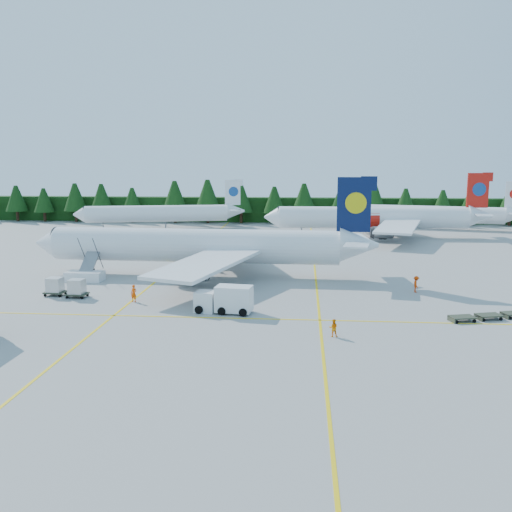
# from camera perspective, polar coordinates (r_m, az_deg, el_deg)

# --- Properties ---
(ground) EXTENTS (320.00, 320.00, 0.00)m
(ground) POSITION_cam_1_polar(r_m,az_deg,el_deg) (60.52, 0.54, -4.76)
(ground) COLOR #9C9C97
(ground) RESTS_ON ground
(taxi_stripe_a) EXTENTS (0.25, 120.00, 0.01)m
(taxi_stripe_a) POSITION_cam_1_polar(r_m,az_deg,el_deg) (81.97, -8.22, -1.08)
(taxi_stripe_a) COLOR yellow
(taxi_stripe_a) RESTS_ON ground
(taxi_stripe_b) EXTENTS (0.25, 120.00, 0.01)m
(taxi_stripe_b) POSITION_cam_1_polar(r_m,az_deg,el_deg) (79.91, 5.90, -1.30)
(taxi_stripe_b) COLOR yellow
(taxi_stripe_b) RESTS_ON ground
(taxi_stripe_cross) EXTENTS (80.00, 0.25, 0.01)m
(taxi_stripe_cross) POSITION_cam_1_polar(r_m,az_deg,el_deg) (54.74, 0.07, -6.29)
(taxi_stripe_cross) COLOR yellow
(taxi_stripe_cross) RESTS_ON ground
(treeline_hedge) EXTENTS (220.00, 4.00, 6.00)m
(treeline_hedge) POSITION_cam_1_polar(r_m,az_deg,el_deg) (141.07, 3.03, 4.64)
(treeline_hedge) COLOR black
(treeline_hedge) RESTS_ON ground
(airliner_navy) EXTENTS (44.44, 36.54, 12.92)m
(airliner_navy) POSITION_cam_1_polar(r_m,az_deg,el_deg) (75.11, -6.68, 0.99)
(airliner_navy) COLOR white
(airliner_navy) RESTS_ON ground
(airliner_red) EXTENTS (43.39, 35.69, 12.62)m
(airliner_red) POSITION_cam_1_polar(r_m,az_deg,el_deg) (114.44, 11.23, 3.74)
(airliner_red) COLOR white
(airliner_red) RESTS_ON ground
(airliner_far_left) EXTENTS (36.38, 11.05, 10.73)m
(airliner_far_left) POSITION_cam_1_polar(r_m,az_deg,el_deg) (129.35, -10.32, 4.22)
(airliner_far_left) COLOR white
(airliner_far_left) RESTS_ON ground
(airliner_far_right) EXTENTS (35.95, 11.52, 10.63)m
(airliner_far_right) POSITION_cam_1_polar(r_m,az_deg,el_deg) (132.64, 16.56, 4.10)
(airliner_far_right) COLOR white
(airliner_far_right) RESTS_ON ground
(airstairs) EXTENTS (4.61, 6.26, 4.10)m
(airstairs) POSITION_cam_1_polar(r_m,az_deg,el_deg) (74.99, -16.65, -1.68)
(airstairs) COLOR white
(airstairs) RESTS_ON ground
(service_truck) EXTENTS (5.87, 2.78, 2.73)m
(service_truck) POSITION_cam_1_polar(r_m,az_deg,el_deg) (56.71, -3.23, -4.34)
(service_truck) COLOR silver
(service_truck) RESTS_ON ground
(dolly_train) EXTENTS (10.65, 4.66, 0.13)m
(dolly_train) POSITION_cam_1_polar(r_m,az_deg,el_deg) (59.59, 23.36, -5.36)
(dolly_train) COLOR #363C2C
(dolly_train) RESTS_ON ground
(uld_pair) EXTENTS (5.11, 2.51, 1.71)m
(uld_pair) POSITION_cam_1_polar(r_m,az_deg,el_deg) (66.71, -18.48, -2.90)
(uld_pair) COLOR #363C2C
(uld_pair) RESTS_ON ground
(crew_a) EXTENTS (0.76, 0.59, 1.84)m
(crew_a) POSITION_cam_1_polar(r_m,az_deg,el_deg) (62.35, -12.13, -3.68)
(crew_a) COLOR #F44A05
(crew_a) RESTS_ON ground
(crew_b) EXTENTS (0.77, 0.60, 1.55)m
(crew_b) POSITION_cam_1_polar(r_m,az_deg,el_deg) (49.62, 7.75, -7.13)
(crew_b) COLOR orange
(crew_b) RESTS_ON ground
(crew_c) EXTENTS (0.54, 0.79, 1.89)m
(crew_c) POSITION_cam_1_polar(r_m,az_deg,el_deg) (67.85, 15.72, -2.74)
(crew_c) COLOR #E53804
(crew_c) RESTS_ON ground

